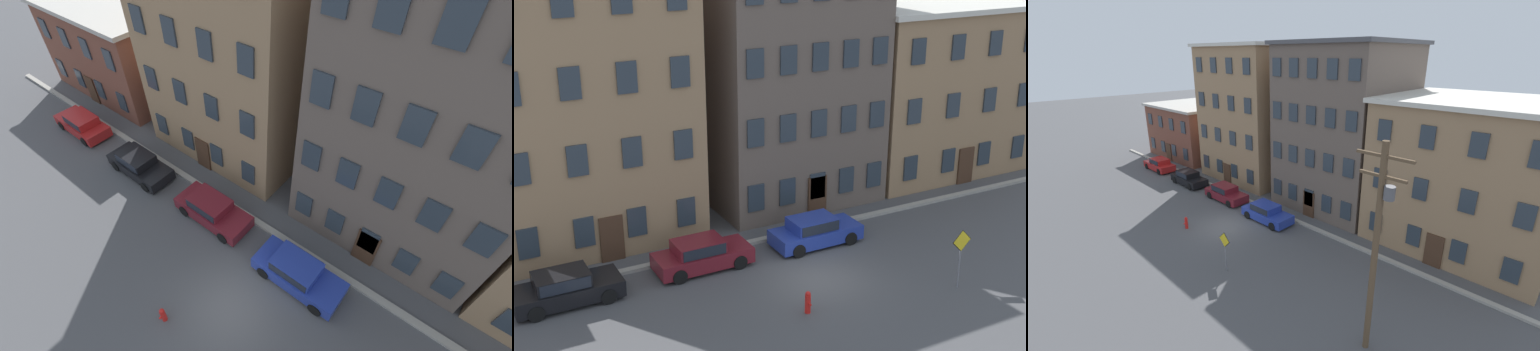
{
  "view_description": "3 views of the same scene",
  "coord_description": "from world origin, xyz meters",
  "views": [
    {
      "loc": [
        5.07,
        -4.55,
        15.43
      ],
      "look_at": [
        -0.18,
        2.08,
        6.84
      ],
      "focal_mm": 24.0,
      "sensor_mm": 36.0,
      "label": 1
    },
    {
      "loc": [
        -15.11,
        -23.55,
        15.09
      ],
      "look_at": [
        -1.36,
        2.04,
        4.39
      ],
      "focal_mm": 50.0,
      "sensor_mm": 36.0,
      "label": 2
    },
    {
      "loc": [
        20.06,
        -14.16,
        12.82
      ],
      "look_at": [
        1.64,
        5.0,
        3.4
      ],
      "focal_mm": 24.0,
      "sensor_mm": 36.0,
      "label": 3
    }
  ],
  "objects": [
    {
      "name": "apartment_annex",
      "position": [
        13.87,
        10.96,
        5.09
      ],
      "size": [
        11.57,
        10.44,
        10.16
      ],
      "color": "#9E7A56",
      "rests_on": "ground_plane"
    },
    {
      "name": "car_maroon",
      "position": [
        -4.21,
        3.27,
        0.75
      ],
      "size": [
        4.4,
        1.92,
        1.43
      ],
      "color": "maroon",
      "rests_on": "ground_plane"
    },
    {
      "name": "ground_plane",
      "position": [
        0.0,
        0.0,
        0.0
      ],
      "size": [
        200.0,
        200.0,
        0.0
      ],
      "primitive_type": "plane",
      "color": "#4C4C4F"
    },
    {
      "name": "utility_pole",
      "position": [
        14.27,
        -2.62,
        5.5
      ],
      "size": [
        2.4,
        0.44,
        9.81
      ],
      "color": "brown",
      "rests_on": "ground_plane"
    },
    {
      "name": "caution_sign",
      "position": [
        4.8,
        -3.51,
        1.81
      ],
      "size": [
        1.0,
        0.08,
        2.7
      ],
      "color": "slate",
      "rests_on": "ground_plane"
    },
    {
      "name": "car_blue",
      "position": [
        1.59,
        3.0,
        0.75
      ],
      "size": [
        4.4,
        1.92,
        1.43
      ],
      "color": "#233899",
      "rests_on": "ground_plane"
    },
    {
      "name": "kerb_strip",
      "position": [
        0.0,
        4.5,
        0.08
      ],
      "size": [
        56.0,
        0.36,
        0.16
      ],
      "primitive_type": "cube",
      "color": "#9E998E",
      "rests_on": "ground_plane"
    },
    {
      "name": "fire_hydrant",
      "position": [
        -1.95,
        -2.25,
        0.48
      ],
      "size": [
        0.24,
        0.34,
        0.96
      ],
      "color": "red",
      "rests_on": "ground_plane"
    },
    {
      "name": "apartment_far",
      "position": [
        3.56,
        10.64,
        6.95
      ],
      "size": [
        9.55,
        9.81,
        13.88
      ],
      "color": "#66564C",
      "rests_on": "ground_plane"
    },
    {
      "name": "apartment_midblock",
      "position": [
        -7.48,
        11.87,
        6.94
      ],
      "size": [
        10.29,
        12.26,
        13.86
      ],
      "color": "#9E7A56",
      "rests_on": "ground_plane"
    },
    {
      "name": "car_red",
      "position": [
        -16.84,
        3.22,
        0.75
      ],
      "size": [
        4.4,
        1.92,
        1.43
      ],
      "color": "#B21E1E",
      "rests_on": "ground_plane"
    },
    {
      "name": "apartment_corner",
      "position": [
        -19.6,
        11.08,
        3.4
      ],
      "size": [
        11.36,
        10.67,
        6.77
      ],
      "color": "brown",
      "rests_on": "ground_plane"
    },
    {
      "name": "car_black",
      "position": [
        -10.31,
        3.08,
        0.75
      ],
      "size": [
        4.4,
        1.92,
        1.43
      ],
      "color": "black",
      "rests_on": "ground_plane"
    }
  ]
}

